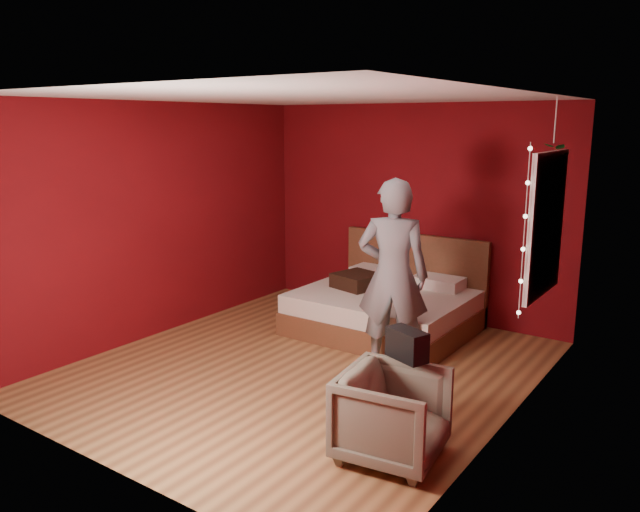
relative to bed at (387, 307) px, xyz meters
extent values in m
plane|color=olive|center=(-0.10, -1.49, -0.27)|extent=(4.50, 4.50, 0.00)
cube|color=#600A0E|center=(-0.10, 0.77, 1.03)|extent=(4.00, 0.02, 2.60)
cube|color=#600A0E|center=(-0.10, -3.75, 1.03)|extent=(4.00, 0.02, 2.60)
cube|color=#600A0E|center=(-2.11, -1.49, 1.03)|extent=(0.02, 4.50, 2.60)
cube|color=#600A0E|center=(1.91, -1.49, 1.03)|extent=(0.02, 4.50, 2.60)
cube|color=silver|center=(-0.10, -1.49, 2.34)|extent=(4.00, 4.50, 0.02)
cube|color=white|center=(1.87, -0.59, 1.23)|extent=(0.04, 0.97, 1.27)
cube|color=black|center=(1.86, -0.59, 1.23)|extent=(0.02, 0.85, 1.15)
cube|color=white|center=(1.85, -0.59, 1.23)|extent=(0.03, 0.05, 1.15)
cube|color=white|center=(1.85, -0.59, 1.23)|extent=(0.03, 0.85, 0.05)
cylinder|color=silver|center=(1.84, -1.11, 1.23)|extent=(0.01, 0.01, 1.45)
sphere|color=#FFF2CC|center=(1.84, -1.11, 0.56)|extent=(0.04, 0.04, 0.04)
sphere|color=#FFF2CC|center=(1.84, -1.11, 0.83)|extent=(0.04, 0.04, 0.04)
sphere|color=#FFF2CC|center=(1.84, -1.11, 1.10)|extent=(0.04, 0.04, 0.04)
sphere|color=#FFF2CC|center=(1.84, -1.11, 1.37)|extent=(0.04, 0.04, 0.04)
sphere|color=#FFF2CC|center=(1.84, -1.11, 1.64)|extent=(0.04, 0.04, 0.04)
sphere|color=#FFF2CC|center=(1.84, -1.11, 1.91)|extent=(0.04, 0.04, 0.04)
cube|color=brown|center=(0.00, -0.09, -0.14)|extent=(1.88, 1.60, 0.26)
cube|color=beige|center=(0.00, -0.09, 0.10)|extent=(1.85, 1.57, 0.21)
cube|color=brown|center=(0.00, 0.67, 0.25)|extent=(1.88, 0.08, 1.04)
cube|color=silver|center=(-0.42, 0.45, 0.27)|extent=(0.57, 0.36, 0.13)
cube|color=silver|center=(0.42, 0.45, 0.27)|extent=(0.57, 0.36, 0.13)
imported|color=slate|center=(0.59, -0.99, 0.67)|extent=(0.80, 0.66, 1.88)
imported|color=#645F4F|center=(1.40, -2.47, 0.06)|extent=(0.81, 0.79, 0.66)
cube|color=black|center=(1.36, -2.19, 0.50)|extent=(0.35, 0.26, 0.23)
cube|color=black|center=(-0.37, -0.08, 0.28)|extent=(0.56, 0.56, 0.17)
cylinder|color=silver|center=(1.78, -0.21, 2.13)|extent=(0.01, 0.01, 0.41)
imported|color=#1A5B1F|center=(1.78, -0.21, 1.73)|extent=(0.37, 0.33, 0.38)
camera|label=1|loc=(3.33, -6.14, 2.12)|focal=35.00mm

